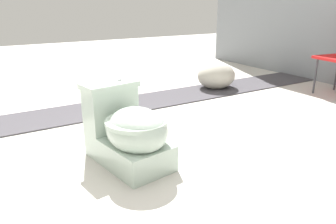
# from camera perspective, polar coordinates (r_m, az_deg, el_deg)

# --- Properties ---
(ground_plane) EXTENTS (14.00, 14.00, 0.00)m
(ground_plane) POSITION_cam_1_polar(r_m,az_deg,el_deg) (2.29, -3.14, -7.68)
(ground_plane) COLOR beige
(gravel_strip) EXTENTS (0.56, 8.00, 0.01)m
(gravel_strip) POSITION_cam_1_polar(r_m,az_deg,el_deg) (3.47, -4.88, 1.69)
(gravel_strip) COLOR #423F44
(gravel_strip) RESTS_ON ground
(toilet) EXTENTS (0.68, 0.46, 0.52)m
(toilet) POSITION_cam_1_polar(r_m,az_deg,el_deg) (2.13, -6.89, -3.39)
(toilet) COLOR #B2C6B7
(toilet) RESTS_ON ground
(boulder_near) EXTENTS (0.47, 0.51, 0.32)m
(boulder_near) POSITION_cam_1_polar(r_m,az_deg,el_deg) (4.05, 8.40, 6.29)
(boulder_near) COLOR #ADA899
(boulder_near) RESTS_ON ground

